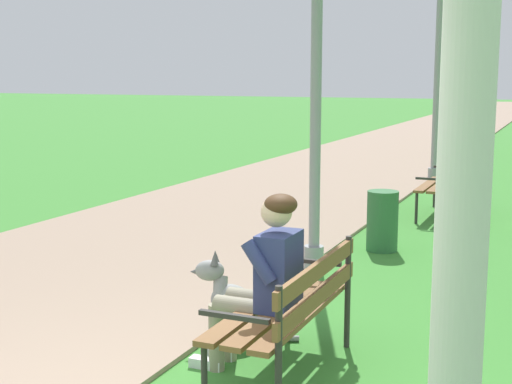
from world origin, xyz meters
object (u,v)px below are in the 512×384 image
dog_grey (241,309)px  lamp_post_near (317,40)px  lamp_post_mid (437,68)px  person_seated_on_near_bench (264,276)px  park_bench_near (292,304)px  park_bench_mid (448,181)px  litter_bin (382,221)px

dog_grey → lamp_post_near: bearing=93.2°
lamp_post_near → lamp_post_mid: lamp_post_near is taller
person_seated_on_near_bench → lamp_post_mid: (-0.50, 9.28, 1.46)m
park_bench_near → lamp_post_near: lamp_post_near is taller
person_seated_on_near_bench → dog_grey: person_seated_on_near_bench is taller
park_bench_mid → person_seated_on_near_bench: bearing=-92.3°
park_bench_near → park_bench_mid: (0.04, 6.18, 0.00)m
park_bench_mid → litter_bin: 2.43m
lamp_post_mid → litter_bin: (0.39, -5.51, -1.79)m
dog_grey → park_bench_near: bearing=-38.7°
lamp_post_near → park_bench_near: bearing=-74.2°
dog_grey → litter_bin: (0.28, 3.31, 0.09)m
dog_grey → park_bench_mid: bearing=83.7°
person_seated_on_near_bench → litter_bin: person_seated_on_near_bench is taller
park_bench_mid → person_seated_on_near_bench: (-0.24, -6.17, 0.17)m
lamp_post_near → litter_bin: size_ratio=6.52×
dog_grey → lamp_post_near: 2.91m
person_seated_on_near_bench → dog_grey: bearing=129.8°
park_bench_mid → litter_bin: size_ratio=2.14×
park_bench_near → lamp_post_mid: (-0.71, 9.29, 1.62)m
litter_bin → park_bench_mid: bearing=81.6°
dog_grey → person_seated_on_near_bench: bearing=-50.2°
park_bench_near → park_bench_mid: size_ratio=1.00×
park_bench_mid → lamp_post_mid: size_ratio=0.36×
lamp_post_near → person_seated_on_near_bench: bearing=-78.7°
lamp_post_near → lamp_post_mid: bearing=90.0°
park_bench_near → dog_grey: size_ratio=1.90×
person_seated_on_near_bench → litter_bin: size_ratio=1.79×
park_bench_near → park_bench_mid: same height
lamp_post_mid → litter_bin: 5.81m
park_bench_near → person_seated_on_near_bench: size_ratio=1.20×
person_seated_on_near_bench → lamp_post_near: lamp_post_near is taller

